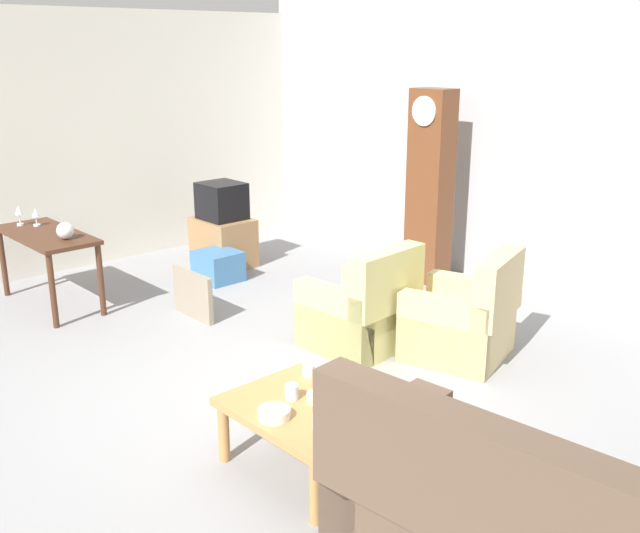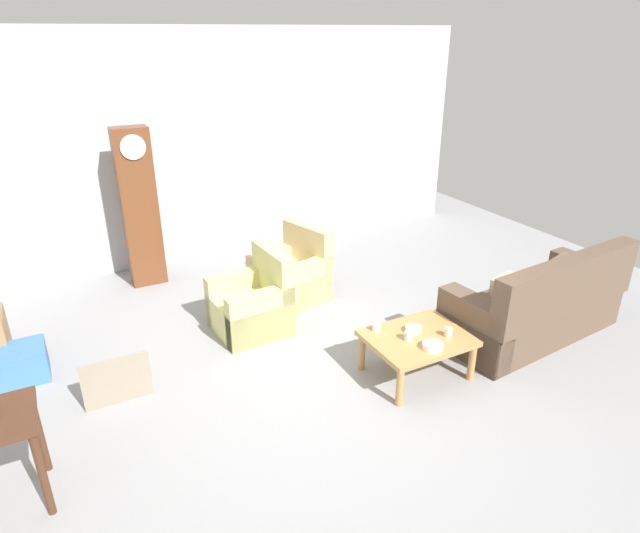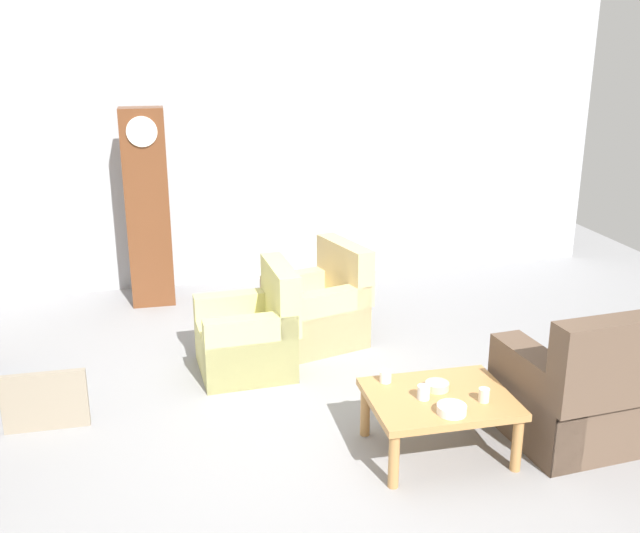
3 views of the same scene
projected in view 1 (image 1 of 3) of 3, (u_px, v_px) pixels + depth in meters
The scene contains 20 objects.
ground_plane at pixel (280, 402), 5.30m from camera, with size 10.40×10.40×0.00m, color gray.
garage_door_wall at pixel (559, 139), 7.15m from camera, with size 8.40×0.16×3.20m, color #ADAFB5.
pegboard_wall_left at pixel (65, 143), 8.08m from camera, with size 0.12×6.40×2.88m, color silver.
armchair_olive_near at pixel (361, 314), 6.16m from camera, with size 0.83×0.81×0.92m.
armchair_olive_far at pixel (463, 323), 5.97m from camera, with size 0.97×0.95×0.92m.
coffee_table_wood at pixel (308, 414), 4.37m from camera, with size 0.96×0.76×0.43m.
console_table_dark at pixel (47, 243), 7.07m from camera, with size 1.30×0.56×0.74m.
grandfather_clock at pixel (430, 187), 7.70m from camera, with size 0.44×0.30×2.06m.
tv_stand_cabinet at pixel (223, 242), 8.48m from camera, with size 0.68×0.52×0.56m, color #997047.
tv_crt at pixel (222, 201), 8.33m from camera, with size 0.48×0.44×0.42m, color black.
framed_picture_leaning at pixel (193, 295), 6.87m from camera, with size 0.60×0.05×0.45m, color gray.
storage_box_blue at pixel (218, 266), 7.96m from camera, with size 0.46×0.42×0.33m, color teal.
glass_dome_cloche at pixel (65, 231), 6.79m from camera, with size 0.16×0.16×0.16m, color silver.
cup_white_porcelain at pixel (309, 370), 4.72m from camera, with size 0.08×0.08×0.08m, color white.
cup_blue_rimmed at pixel (292, 392), 4.41m from camera, with size 0.08×0.08×0.09m, color silver.
cup_cream_tall at pixel (319, 422), 4.06m from camera, with size 0.07×0.07×0.09m, color beige.
bowl_white_stacked at pixel (274, 413), 4.19m from camera, with size 0.19×0.19×0.06m, color white.
bowl_shallow_green at pixel (320, 398), 4.39m from camera, with size 0.16×0.16×0.05m, color #B2C69E.
wine_glass_tall at pixel (19, 212), 7.28m from camera, with size 0.08×0.08×0.21m.
wine_glass_mid at pixel (36, 215), 7.27m from camera, with size 0.08×0.08×0.18m.
Camera 1 is at (3.70, -3.02, 2.51)m, focal length 40.74 mm.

